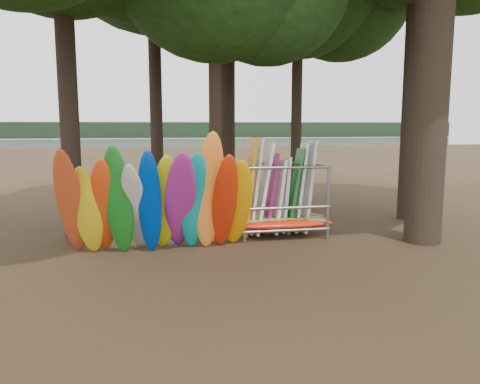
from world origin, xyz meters
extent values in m
plane|color=#47331E|center=(0.00, 0.00, 0.00)|extent=(120.00, 120.00, 0.00)
plane|color=gray|center=(0.00, 60.00, 0.00)|extent=(160.00, 160.00, 0.00)
cube|color=black|center=(0.00, 110.00, 2.00)|extent=(160.00, 4.00, 4.00)
cylinder|color=black|center=(-5.26, 2.72, 5.83)|extent=(0.54, 0.54, 11.66)
cylinder|color=black|center=(-2.80, 6.09, 6.06)|extent=(0.45, 0.45, 12.12)
cylinder|color=black|center=(0.09, 7.85, 6.36)|extent=(0.64, 0.64, 12.72)
cylinder|color=black|center=(2.63, 6.53, 5.46)|extent=(0.42, 0.42, 10.92)
cylinder|color=black|center=(-1.13, 2.63, 4.77)|extent=(0.36, 0.36, 9.53)
cylinder|color=black|center=(5.67, 3.50, 6.76)|extent=(0.51, 0.51, 13.52)
ellipsoid|color=#C74721|center=(-4.98, 0.47, 1.38)|extent=(0.68, 1.94, 2.89)
ellipsoid|color=gold|center=(-4.60, 0.58, 1.16)|extent=(0.86, 1.33, 2.44)
ellipsoid|color=red|center=(-4.23, 0.58, 1.26)|extent=(0.75, 1.65, 2.66)
ellipsoid|color=#156D1C|center=(-3.85, 0.42, 1.41)|extent=(0.86, 1.33, 2.91)
ellipsoid|color=beige|center=(-3.47, 0.61, 1.19)|extent=(0.79, 1.85, 2.52)
ellipsoid|color=#012F99|center=(-3.09, 0.40, 1.34)|extent=(0.65, 1.09, 2.76)
ellipsoid|color=#A9B410|center=(-2.71, 0.74, 1.28)|extent=(0.89, 1.36, 2.66)
ellipsoid|color=#A32594|center=(-2.33, 0.48, 1.33)|extent=(0.83, 2.06, 2.82)
ellipsoid|color=#088786|center=(-1.96, 0.60, 1.31)|extent=(0.85, 1.27, 2.71)
ellipsoid|color=orange|center=(-1.58, 0.55, 1.56)|extent=(0.89, 1.18, 3.19)
ellipsoid|color=red|center=(-1.20, 0.48, 1.29)|extent=(0.71, 1.58, 2.72)
ellipsoid|color=orange|center=(-0.82, 0.74, 1.21)|extent=(0.82, 1.40, 2.54)
ellipsoid|color=red|center=(0.70, 1.47, 0.42)|extent=(2.95, 0.55, 0.24)
ellipsoid|color=gold|center=(0.70, 1.78, 0.42)|extent=(2.85, 0.55, 0.24)
ellipsoid|color=#176B31|center=(0.70, 2.09, 0.42)|extent=(3.06, 0.55, 0.24)
ellipsoid|color=#BA340E|center=(0.70, 2.51, 0.42)|extent=(3.20, 0.55, 0.24)
cube|color=orange|center=(-0.22, 2.08, 1.45)|extent=(0.51, 0.83, 2.92)
cube|color=silver|center=(0.01, 2.24, 1.45)|extent=(0.49, 0.80, 2.91)
cube|color=white|center=(0.24, 2.06, 1.39)|extent=(0.62, 0.77, 2.78)
cube|color=#98196E|center=(0.47, 2.29, 1.21)|extent=(0.52, 0.81, 2.45)
cube|color=white|center=(0.70, 2.10, 1.12)|extent=(0.42, 0.75, 2.26)
cube|color=silver|center=(0.93, 2.23, 1.15)|extent=(0.33, 0.75, 2.33)
cube|color=#176B26|center=(1.17, 2.10, 1.30)|extent=(0.58, 0.77, 2.60)
cube|color=silver|center=(1.40, 2.25, 1.37)|extent=(0.47, 0.79, 2.76)
cube|color=silver|center=(1.63, 2.12, 1.40)|extent=(0.43, 0.80, 2.82)
camera|label=1|loc=(-3.05, -11.27, 3.27)|focal=35.00mm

